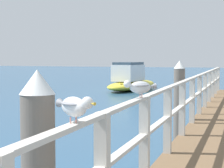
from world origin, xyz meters
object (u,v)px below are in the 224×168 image
object	(u,v)px
seagull_foreground	(75,106)
seagull_background	(140,87)
dock_piling_far	(179,100)
boat_1	(131,81)

from	to	relation	value
seagull_foreground	seagull_background	world-z (taller)	same
dock_piling_far	boat_1	bearing A→B (deg)	110.24
dock_piling_far	seagull_foreground	xyz separation A→B (m)	(0.39, -7.50, 0.74)
dock_piling_far	seagull_background	world-z (taller)	dock_piling_far
seagull_foreground	boat_1	distance (m)	22.52
seagull_foreground	seagull_background	bearing A→B (deg)	-146.33
dock_piling_far	boat_1	size ratio (longest dim) A/B	0.33
seagull_foreground	boat_1	world-z (taller)	seagull_foreground
seagull_background	boat_1	size ratio (longest dim) A/B	0.06
boat_1	seagull_foreground	bearing A→B (deg)	111.66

